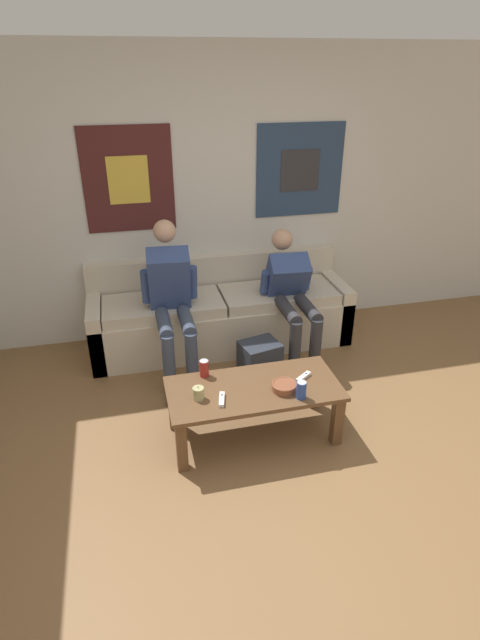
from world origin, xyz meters
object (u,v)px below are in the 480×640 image
Objects in this scene: couch at (221,314)px; coffee_table at (254,396)px; ceramic_bowl at (284,386)px; game_controller_near_left at (222,399)px; person_seated_teen at (292,292)px; drink_can_blue at (301,390)px; game_controller_near_right at (303,377)px; backpack at (260,364)px; drink_can_red at (204,368)px; person_seated_adult at (172,296)px; pillar_candle at (198,393)px.

coffee_table is at bearing -92.04° from couch.
ceramic_bowl reaches higher than game_controller_near_left.
person_seated_teen reaches higher than drink_can_blue.
couch is 1.99× the size of coffee_table.
couch is 2.20× the size of person_seated_teen.
ceramic_bowl is at bearing -150.29° from game_controller_near_right.
drink_can_red reaches higher than backpack.
person_seated_adult is at bearing 112.32° from coffee_table.
couch reaches higher than drink_can_red.
couch is at bearing 98.08° from drink_can_blue.
couch is 15.94× the size of game_controller_near_left.
drink_can_blue is 0.52m from game_controller_near_left.
couch is 24.11× the size of pillar_candle.
ceramic_bowl is at bearing -3.98° from pillar_candle.
coffee_table is 9.55× the size of drink_can_blue.
coffee_table is 0.40m from drink_can_red.
backpack is 2.46× the size of game_controller_near_left.
ceramic_bowl is 0.43m from game_controller_near_left.
person_seated_adult is 1.10m from pillar_candle.
game_controller_near_right is at bearing 11.11° from game_controller_near_left.
ceramic_bowl is 0.58m from pillar_candle.
drink_can_blue is 0.91× the size of game_controller_near_right.
ceramic_bowl is (-0.42, -1.11, -0.16)m from person_seated_teen.
person_seated_teen is 7.26× the size of game_controller_near_left.
drink_can_blue is 0.84× the size of game_controller_near_left.
ceramic_bowl reaches higher than backpack.
game_controller_near_left is 1.08× the size of game_controller_near_right.
ceramic_bowl is at bearing -23.17° from coffee_table.
person_seated_adult is 0.85m from drink_can_red.
coffee_table is 1.22m from person_seated_teen.
drink_can_red is 0.91× the size of game_controller_near_right.
coffee_table is at bearing -109.92° from backpack.
person_seated_adult reaches higher than drink_can_red.
drink_can_red is at bearing 71.79° from pillar_candle.
game_controller_near_left is (-0.24, -0.10, 0.08)m from coffee_table.
game_controller_near_left is (-0.51, 0.09, -0.05)m from drink_can_blue.
ceramic_bowl is (0.19, -0.08, 0.10)m from coffee_table.
backpack is at bearing -31.87° from person_seated_adult.
person_seated_teen is 1.47m from pillar_candle.
pillar_candle is (0.03, -1.07, -0.23)m from person_seated_adult.
pillar_candle reaches higher than coffee_table.
person_seated_teen is 1.27m from drink_can_blue.
drink_can_blue is at bearing -35.39° from drink_can_red.
drink_can_blue is (0.27, -0.19, 0.13)m from coffee_table.
coffee_table is 0.28m from game_controller_near_left.
person_seated_adult is 8.43× the size of game_controller_near_left.
couch is 0.77m from backpack.
drink_can_blue is 0.24m from game_controller_near_right.
pillar_candle is at bearing -108.21° from drink_can_red.
person_seated_teen is 1.43m from game_controller_near_left.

